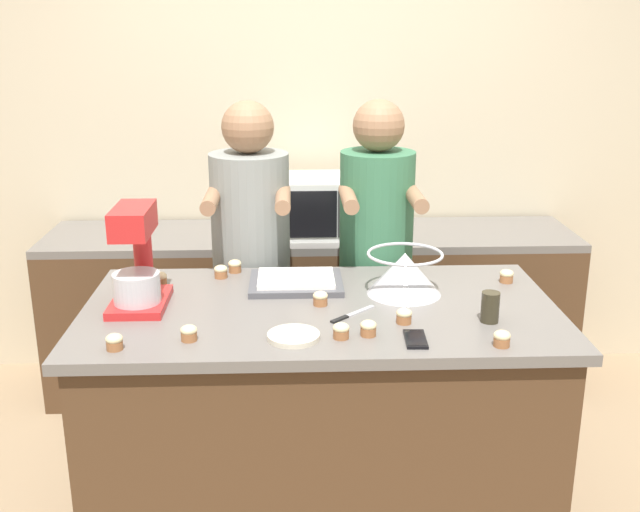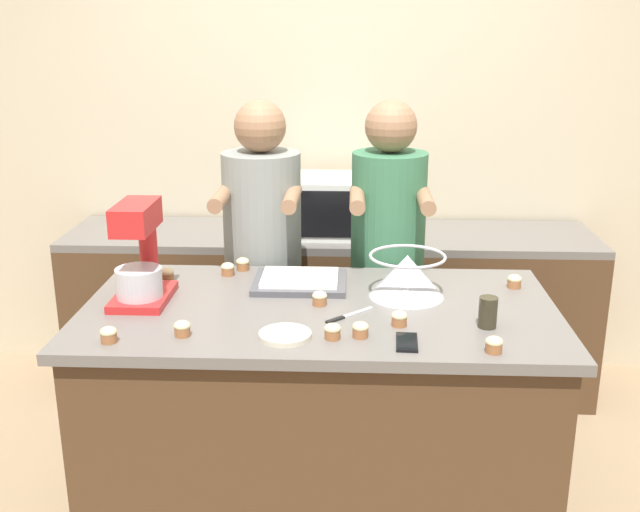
# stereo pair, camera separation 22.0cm
# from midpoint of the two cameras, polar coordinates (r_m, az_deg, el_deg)

# --- Properties ---
(back_wall) EXTENTS (10.00, 0.06, 2.70)m
(back_wall) POSITION_cam_midpoint_polar(r_m,az_deg,el_deg) (4.22, 2.47, 9.13)
(back_wall) COLOR beige
(back_wall) RESTS_ON ground_plane
(island_counter) EXTENTS (1.75, 0.93, 0.95)m
(island_counter) POSITION_cam_midpoint_polar(r_m,az_deg,el_deg) (2.97, 2.13, -12.44)
(island_counter) COLOR #4C331E
(island_counter) RESTS_ON ground_plane
(back_counter) EXTENTS (2.80, 0.60, 0.89)m
(back_counter) POSITION_cam_midpoint_polar(r_m,az_deg,el_deg) (4.12, 2.29, -4.17)
(back_counter) COLOR #4C331E
(back_counter) RESTS_ON ground_plane
(person_left) EXTENTS (0.36, 0.51, 1.64)m
(person_left) POSITION_cam_midpoint_polar(r_m,az_deg,el_deg) (3.42, -2.50, -1.29)
(person_left) COLOR brown
(person_left) RESTS_ON ground_plane
(person_right) EXTENTS (0.35, 0.51, 1.64)m
(person_right) POSITION_cam_midpoint_polar(r_m,az_deg,el_deg) (3.42, 6.97, -1.29)
(person_right) COLOR #33384C
(person_right) RESTS_ON ground_plane
(stand_mixer) EXTENTS (0.20, 0.30, 0.38)m
(stand_mixer) POSITION_cam_midpoint_polar(r_m,az_deg,el_deg) (2.82, -11.40, -0.22)
(stand_mixer) COLOR red
(stand_mixer) RESTS_ON island_counter
(mixing_bowl) EXTENTS (0.29, 0.29, 0.17)m
(mixing_bowl) POSITION_cam_midpoint_polar(r_m,az_deg,el_deg) (2.87, 8.84, -1.42)
(mixing_bowl) COLOR #BCBCC1
(mixing_bowl) RESTS_ON island_counter
(baking_tray) EXTENTS (0.37, 0.29, 0.04)m
(baking_tray) POSITION_cam_midpoint_polar(r_m,az_deg,el_deg) (2.97, 0.58, -1.94)
(baking_tray) COLOR #4C4C51
(baking_tray) RESTS_ON island_counter
(microwave_oven) EXTENTS (0.45, 0.40, 0.30)m
(microwave_oven) POSITION_cam_midpoint_polar(r_m,az_deg,el_deg) (3.94, 2.58, 3.87)
(microwave_oven) COLOR silver
(microwave_oven) RESTS_ON back_counter
(cell_phone) EXTENTS (0.08, 0.15, 0.01)m
(cell_phone) POSITION_cam_midpoint_polar(r_m,az_deg,el_deg) (2.48, 9.19, -6.54)
(cell_phone) COLOR black
(cell_phone) RESTS_ON island_counter
(drinking_glass) EXTENTS (0.06, 0.06, 0.11)m
(drinking_glass) POSITION_cam_midpoint_polar(r_m,az_deg,el_deg) (2.65, 15.02, -4.20)
(drinking_glass) COLOR #332D1E
(drinking_glass) RESTS_ON island_counter
(small_plate) EXTENTS (0.18, 0.18, 0.02)m
(small_plate) POSITION_cam_midpoint_polar(r_m,az_deg,el_deg) (2.49, -0.14, -6.09)
(small_plate) COLOR beige
(small_plate) RESTS_ON island_counter
(knife) EXTENTS (0.17, 0.16, 0.01)m
(knife) POSITION_cam_midpoint_polar(r_m,az_deg,el_deg) (2.67, 4.42, -4.62)
(knife) COLOR #BCBCC1
(knife) RESTS_ON island_counter
(cupcake_0) EXTENTS (0.06, 0.06, 0.05)m
(cupcake_0) POSITION_cam_midpoint_polar(r_m,az_deg,el_deg) (2.52, -8.00, -5.52)
(cupcake_0) COLOR #9E6038
(cupcake_0) RESTS_ON island_counter
(cupcake_1) EXTENTS (0.06, 0.06, 0.05)m
(cupcake_1) POSITION_cam_midpoint_polar(r_m,az_deg,el_deg) (3.07, 16.60, -1.87)
(cupcake_1) COLOR #9E6038
(cupcake_1) RESTS_ON island_counter
(cupcake_2) EXTENTS (0.06, 0.06, 0.05)m
(cupcake_2) POSITION_cam_midpoint_polar(r_m,az_deg,el_deg) (2.61, 8.49, -4.76)
(cupcake_2) COLOR #9E6038
(cupcake_2) RESTS_ON island_counter
(cupcake_3) EXTENTS (0.06, 0.06, 0.05)m
(cupcake_3) POSITION_cam_midpoint_polar(r_m,az_deg,el_deg) (3.07, -9.57, -1.40)
(cupcake_3) COLOR #9E6038
(cupcake_3) RESTS_ON island_counter
(cupcake_4) EXTENTS (0.06, 0.06, 0.05)m
(cupcake_4) POSITION_cam_midpoint_polar(r_m,az_deg,el_deg) (3.16, -3.93, -0.62)
(cupcake_4) COLOR #9E6038
(cupcake_4) RESTS_ON island_counter
(cupcake_5) EXTENTS (0.06, 0.06, 0.05)m
(cupcake_5) POSITION_cam_midpoint_polar(r_m,az_deg,el_deg) (2.50, 5.63, -5.63)
(cupcake_5) COLOR #9E6038
(cupcake_5) RESTS_ON island_counter
(cupcake_6) EXTENTS (0.06, 0.06, 0.05)m
(cupcake_6) POSITION_cam_midpoint_polar(r_m,az_deg,el_deg) (2.52, -13.41, -5.89)
(cupcake_6) COLOR #9E6038
(cupcake_6) RESTS_ON island_counter
(cupcake_7) EXTENTS (0.06, 0.06, 0.05)m
(cupcake_7) POSITION_cam_midpoint_polar(r_m,az_deg,el_deg) (2.77, 2.21, -3.26)
(cupcake_7) COLOR #9E6038
(cupcake_7) RESTS_ON island_counter
(cupcake_8) EXTENTS (0.06, 0.06, 0.05)m
(cupcake_8) POSITION_cam_midpoint_polar(r_m,az_deg,el_deg) (3.10, -5.03, -1.01)
(cupcake_8) COLOR #9E6038
(cupcake_8) RESTS_ON island_counter
(cupcake_9) EXTENTS (0.06, 0.06, 0.05)m
(cupcake_9) POSITION_cam_midpoint_polar(r_m,az_deg,el_deg) (2.48, 3.52, -5.78)
(cupcake_9) COLOR #9E6038
(cupcake_9) RESTS_ON island_counter
(cupcake_10) EXTENTS (0.06, 0.06, 0.05)m
(cupcake_10) POSITION_cam_midpoint_polar(r_m,az_deg,el_deg) (2.47, 15.65, -6.56)
(cupcake_10) COLOR #9E6038
(cupcake_10) RESTS_ON island_counter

